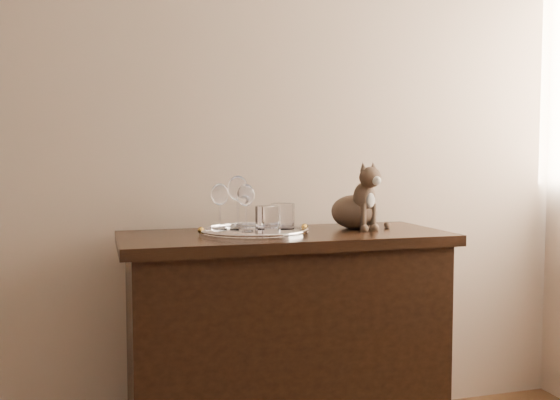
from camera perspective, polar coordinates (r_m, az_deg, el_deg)
The scene contains 9 objects.
wall_back at distance 2.50m, azimuth -15.13°, elevation 8.90°, with size 4.00×0.10×2.70m, color #C3A692.
sideboard at distance 2.38m, azimuth 0.48°, elevation -13.23°, with size 1.20×0.50×0.85m, color black, non-canonical shape.
tray at distance 2.28m, azimuth -2.39°, elevation -2.96°, with size 0.40×0.40×0.01m, color white.
wine_glass_a at distance 2.33m, azimuth -5.52°, elevation -0.60°, with size 0.07×0.07×0.17m, color white, non-canonical shape.
wine_glass_b at distance 2.34m, azimuth -3.86°, elevation -0.22°, with size 0.08×0.08×0.20m, color silver, non-canonical shape.
wine_glass_d at distance 2.29m, azimuth -3.14°, elevation -0.69°, with size 0.07×0.07×0.17m, color white, non-canonical shape.
tumbler_b at distance 2.19m, azimuth -1.12°, elevation -1.85°, with size 0.09×0.09×0.10m, color silver.
tumbler_c at distance 2.35m, azimuth 0.27°, elevation -1.48°, with size 0.09×0.09×0.10m, color white.
cat at distance 2.45m, azimuth 6.80°, elevation 0.44°, with size 0.26×0.24×0.26m, color brown, non-canonical shape.
Camera 1 is at (-0.06, -0.24, 1.13)m, focal length 40.00 mm.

